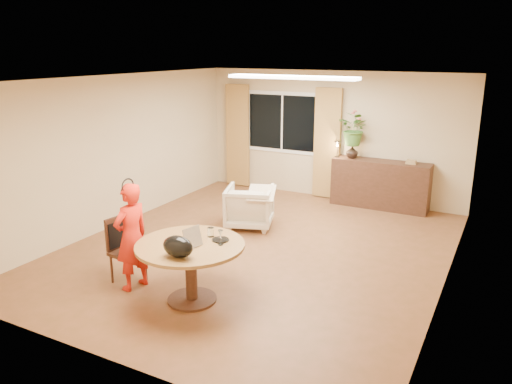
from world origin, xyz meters
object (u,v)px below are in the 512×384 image
at_px(child, 132,237).
at_px(armchair, 249,207).
at_px(dining_chair, 127,251).
at_px(dining_table, 190,256).
at_px(sideboard, 380,184).

distance_m(child, armchair, 2.77).
bearing_deg(child, dining_chair, -109.26).
xyz_separation_m(dining_table, child, (-0.87, -0.05, 0.11)).
bearing_deg(dining_chair, dining_table, 5.36).
distance_m(dining_chair, armchair, 2.68).
bearing_deg(dining_table, sideboard, 77.36).
relative_size(dining_chair, child, 0.62).
distance_m(dining_table, dining_chair, 1.06).
relative_size(child, sideboard, 0.76).
xyz_separation_m(dining_table, dining_chair, (-1.05, 0.04, -0.15)).
xyz_separation_m(dining_chair, sideboard, (2.13, 4.80, 0.03)).
distance_m(dining_table, sideboard, 4.97).
relative_size(child, armchair, 1.76).
relative_size(dining_table, armchair, 1.65).
distance_m(dining_table, armchair, 2.77).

